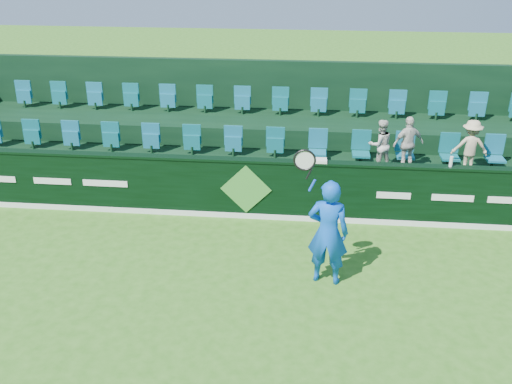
# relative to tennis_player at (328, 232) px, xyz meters

# --- Properties ---
(ground) EXTENTS (60.00, 60.00, 0.00)m
(ground) POSITION_rel_tennis_player_xyz_m (-1.69, -1.63, -0.99)
(ground) COLOR #2E6718
(ground) RESTS_ON ground
(sponsor_hoarding) EXTENTS (16.00, 0.25, 1.35)m
(sponsor_hoarding) POSITION_rel_tennis_player_xyz_m (-1.69, 2.37, -0.32)
(sponsor_hoarding) COLOR black
(sponsor_hoarding) RESTS_ON ground
(stand_tier_front) EXTENTS (16.00, 2.00, 0.80)m
(stand_tier_front) POSITION_rel_tennis_player_xyz_m (-1.69, 3.47, -0.59)
(stand_tier_front) COLOR black
(stand_tier_front) RESTS_ON ground
(stand_tier_back) EXTENTS (16.00, 1.80, 1.30)m
(stand_tier_back) POSITION_rel_tennis_player_xyz_m (-1.69, 5.37, -0.34)
(stand_tier_back) COLOR black
(stand_tier_back) RESTS_ON ground
(stand_rear) EXTENTS (16.00, 4.10, 2.60)m
(stand_rear) POSITION_rel_tennis_player_xyz_m (-1.69, 5.81, 0.23)
(stand_rear) COLOR black
(stand_rear) RESTS_ON ground
(seat_row_front) EXTENTS (13.50, 0.50, 0.60)m
(seat_row_front) POSITION_rel_tennis_player_xyz_m (-1.69, 3.87, 0.11)
(seat_row_front) COLOR #16667F
(seat_row_front) RESTS_ON stand_tier_front
(seat_row_back) EXTENTS (13.50, 0.50, 0.60)m
(seat_row_back) POSITION_rel_tennis_player_xyz_m (-1.69, 5.67, 0.61)
(seat_row_back) COLOR #16667F
(seat_row_back) RESTS_ON stand_tier_back
(tennis_player) EXTENTS (1.09, 0.58, 2.59)m
(tennis_player) POSITION_rel_tennis_player_xyz_m (0.00, 0.00, 0.00)
(tennis_player) COLOR blue
(tennis_player) RESTS_ON ground
(spectator_left) EXTENTS (0.67, 0.60, 1.15)m
(spectator_left) POSITION_rel_tennis_player_xyz_m (1.19, 3.49, 0.39)
(spectator_left) COLOR beige
(spectator_left) RESTS_ON stand_tier_front
(spectator_middle) EXTENTS (0.79, 0.55, 1.24)m
(spectator_middle) POSITION_rel_tennis_player_xyz_m (1.80, 3.49, 0.43)
(spectator_middle) COLOR beige
(spectator_middle) RESTS_ON stand_tier_front
(spectator_right) EXTENTS (0.79, 0.47, 1.20)m
(spectator_right) POSITION_rel_tennis_player_xyz_m (3.14, 3.49, 0.41)
(spectator_right) COLOR #C5B48B
(spectator_right) RESTS_ON stand_tier_front
(towel) EXTENTS (0.37, 0.24, 0.06)m
(towel) POSITION_rel_tennis_player_xyz_m (-0.19, 2.37, 0.39)
(towel) COLOR white
(towel) RESTS_ON sponsor_hoarding
(drinks_bottle) EXTENTS (0.07, 0.07, 0.22)m
(drinks_bottle) POSITION_rel_tennis_player_xyz_m (2.49, 2.37, 0.47)
(drinks_bottle) COLOR white
(drinks_bottle) RESTS_ON sponsor_hoarding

